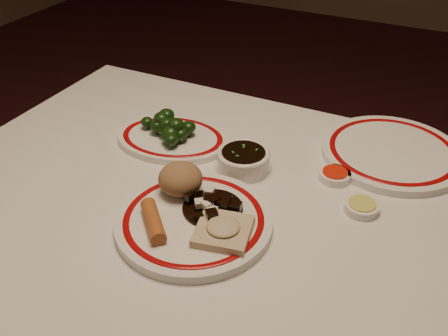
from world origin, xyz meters
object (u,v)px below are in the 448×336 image
Objects in this scene: broccoli_plate at (173,139)px; dining_table at (221,247)px; broccoli_pile at (169,127)px; main_plate at (194,221)px; spring_roll at (153,221)px; soy_bowl at (243,161)px; stirfry_heap at (214,206)px; rice_mound at (180,179)px; fried_wonton at (223,230)px.

dining_table is at bearing -39.36° from broccoli_plate.
broccoli_pile is (-0.21, 0.16, 0.13)m from dining_table.
main_plate is 3.52× the size of spring_roll.
stirfry_heap is at bearing -84.20° from soy_bowl.
soy_bowl is at bearing 88.60° from main_plate.
dining_table is 3.45× the size of main_plate.
broccoli_plate is at bearing 128.55° from main_plate.
broccoli_plate is (-0.13, 0.27, -0.02)m from spring_roll.
spring_roll is (0.01, -0.11, -0.02)m from rice_mound.
fried_wonton is 0.22m from soy_bowl.
broccoli_pile reaches higher than dining_table.
spring_roll reaches higher than fried_wonton.
broccoli_pile is (-0.00, -0.00, 0.03)m from broccoli_plate.
main_plate reaches higher than broccoli_plate.
dining_table is 10.97× the size of stirfry_heap.
broccoli_plate is 2.61× the size of soy_bowl.
rice_mound is 0.16m from soy_bowl.
stirfry_heap is at bearing -43.35° from broccoli_plate.
main_plate is 1.25× the size of broccoli_plate.
rice_mound is (-0.06, 0.06, 0.04)m from main_plate.
fried_wonton is at bearing -48.88° from stirfry_heap.
stirfry_heap reaches higher than dining_table.
broccoli_plate is 0.03m from broccoli_pile.
broccoli_plate is 0.19m from soy_bowl.
dining_table is 12.13× the size of spring_roll.
rice_mound is at bearing -178.29° from dining_table.
rice_mound is 0.21m from broccoli_pile.
spring_roll is at bearing -130.05° from stirfry_heap.
dining_table is at bearing 119.60° from fried_wonton.
stirfry_heap reaches higher than soy_bowl.
broccoli_pile is at bearing 141.93° from dining_table.
stirfry_heap is at bearing 58.58° from main_plate.
soy_bowl is (0.18, -0.03, 0.01)m from broccoli_plate.
broccoli_pile is (-0.25, 0.23, 0.01)m from fried_wonton.
broccoli_pile reaches higher than broccoli_plate.
stirfry_heap is (-0.00, -0.02, 0.12)m from dining_table.
stirfry_heap reaches higher than main_plate.
soy_bowl is (0.00, 0.20, 0.01)m from main_plate.
main_plate is 3.25× the size of fried_wonton.
main_plate is 0.07m from fried_wonton.
soy_bowl is at bearing -6.36° from broccoli_pile.
rice_mound is 0.08m from stirfry_heap.
dining_table is at bearing 68.23° from main_plate.
main_plate is at bearing -44.04° from rice_mound.
spring_roll is 0.12m from fried_wonton.
soy_bowl reaches higher than broccoli_plate.
rice_mound is at bearing 150.18° from fried_wonton.
stirfry_heap is 0.84× the size of broccoli_pile.
dining_table is 0.16m from rice_mound.
main_plate is at bearing 1.07° from spring_roll.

